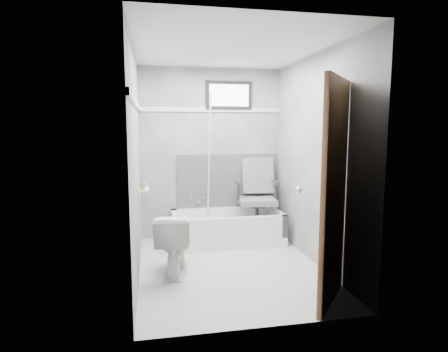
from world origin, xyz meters
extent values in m
plane|color=silver|center=(0.00, 0.00, 0.00)|extent=(2.60, 2.60, 0.00)
plane|color=silver|center=(0.00, 0.00, 2.40)|extent=(2.60, 2.60, 0.00)
cube|color=slate|center=(0.00, 1.30, 1.20)|extent=(2.00, 0.02, 2.40)
cube|color=slate|center=(0.00, -1.30, 1.20)|extent=(2.00, 0.02, 2.40)
cube|color=slate|center=(-1.00, 0.00, 1.20)|extent=(0.02, 2.60, 2.40)
cube|color=slate|center=(1.00, 0.00, 1.20)|extent=(0.02, 2.60, 2.40)
imported|color=white|center=(-0.62, -0.04, 0.33)|extent=(0.48, 0.73, 0.66)
cube|color=#4C4C4F|center=(0.25, 1.29, 0.80)|extent=(1.50, 0.02, 0.78)
cube|color=white|center=(0.00, 1.29, 1.82)|extent=(2.00, 0.02, 0.06)
cube|color=white|center=(-0.99, 0.00, 1.82)|extent=(0.02, 2.60, 0.06)
cylinder|color=silver|center=(-0.07, 1.06, 1.05)|extent=(0.02, 0.37, 1.92)
cube|color=silver|center=(-0.93, 0.14, 0.90)|extent=(0.10, 0.32, 0.02)
imported|color=#9E8E4F|center=(-0.94, 0.06, 0.97)|extent=(0.05, 0.05, 0.10)
imported|color=slate|center=(-0.94, 0.20, 0.96)|extent=(0.10, 0.10, 0.10)
camera|label=1|loc=(-0.83, -3.97, 1.58)|focal=30.00mm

